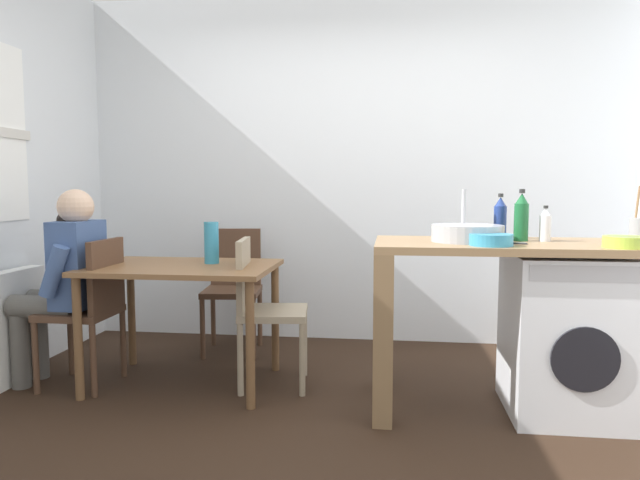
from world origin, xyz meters
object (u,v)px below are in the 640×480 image
(dining_table, at_px, (183,281))
(chair_spare_by_wall, at_px, (234,282))
(colander, at_px, (625,241))
(vase, at_px, (211,243))
(bottle_tall_green, at_px, (500,218))
(mixing_bowl, at_px, (491,239))
(seated_person, at_px, (65,277))
(bottle_clear_small, at_px, (545,225))
(washing_machine, at_px, (566,334))
(chair_person_seat, at_px, (91,304))
(bottle_squat_brown, at_px, (521,218))
(chair_opposite, at_px, (261,303))

(dining_table, distance_m, chair_spare_by_wall, 0.79)
(colander, bearing_deg, vase, 167.44)
(bottle_tall_green, distance_m, mixing_bowl, 0.45)
(seated_person, relative_size, bottle_clear_small, 6.23)
(washing_machine, distance_m, colander, 0.59)
(chair_person_seat, height_order, bottle_squat_brown, bottle_squat_brown)
(dining_table, relative_size, bottle_clear_small, 5.71)
(bottle_clear_small, bearing_deg, chair_spare_by_wall, 156.10)
(chair_person_seat, distance_m, bottle_squat_brown, 2.55)
(seated_person, bearing_deg, chair_opposite, -82.95)
(chair_opposite, xyz_separation_m, vase, (-0.33, 0.06, 0.36))
(seated_person, bearing_deg, dining_table, -81.70)
(bottle_tall_green, relative_size, vase, 0.99)
(chair_spare_by_wall, distance_m, mixing_bowl, 2.06)
(seated_person, distance_m, bottle_tall_green, 2.60)
(chair_opposite, distance_m, chair_spare_by_wall, 0.83)
(bottle_clear_small, relative_size, vase, 0.75)
(bottle_squat_brown, xyz_separation_m, colander, (0.42, -0.30, -0.10))
(washing_machine, relative_size, bottle_squat_brown, 3.06)
(dining_table, distance_m, mixing_bowl, 1.81)
(chair_person_seat, relative_size, bottle_tall_green, 3.53)
(bottle_clear_small, bearing_deg, vase, 173.94)
(dining_table, xyz_separation_m, chair_opposite, (0.48, 0.04, -0.14))
(chair_opposite, relative_size, bottle_tall_green, 3.53)
(dining_table, height_order, bottle_tall_green, bottle_tall_green)
(vase, bearing_deg, chair_person_seat, -163.93)
(mixing_bowl, bearing_deg, chair_opposite, 161.90)
(bottle_tall_green, bearing_deg, washing_machine, -35.88)
(dining_table, height_order, chair_person_seat, chair_person_seat)
(chair_spare_by_wall, relative_size, mixing_bowl, 4.23)
(bottle_squat_brown, height_order, bottle_clear_small, bottle_squat_brown)
(dining_table, distance_m, washing_machine, 2.20)
(washing_machine, bearing_deg, chair_spare_by_wall, 155.54)
(dining_table, bearing_deg, colander, -9.45)
(chair_spare_by_wall, distance_m, washing_machine, 2.30)
(colander, height_order, vase, vase)
(bottle_squat_brown, bearing_deg, vase, 173.77)
(bottle_squat_brown, bearing_deg, bottle_clear_small, -3.63)
(chair_spare_by_wall, height_order, bottle_tall_green, bottle_tall_green)
(seated_person, bearing_deg, bottle_clear_small, -89.83)
(chair_opposite, bearing_deg, colander, 70.12)
(seated_person, height_order, vase, seated_person)
(chair_opposite, distance_m, colander, 1.99)
(chair_spare_by_wall, height_order, bottle_squat_brown, bottle_squat_brown)
(dining_table, height_order, chair_spare_by_wall, chair_spare_by_wall)
(bottle_tall_green, bearing_deg, mixing_bowl, -105.71)
(washing_machine, relative_size, bottle_tall_green, 3.37)
(dining_table, relative_size, seated_person, 0.92)
(dining_table, xyz_separation_m, mixing_bowl, (1.75, -0.37, 0.31))
(chair_spare_by_wall, xyz_separation_m, seated_person, (-0.80, -0.87, 0.16))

